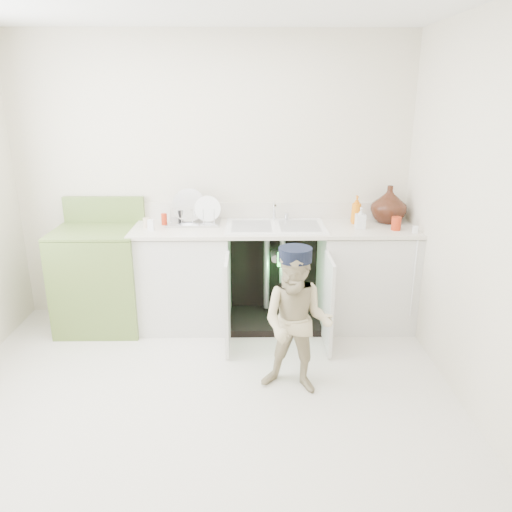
{
  "coord_description": "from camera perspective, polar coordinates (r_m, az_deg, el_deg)",
  "views": [
    {
      "loc": [
        0.33,
        -2.93,
        1.99
      ],
      "look_at": [
        0.38,
        0.7,
        0.8
      ],
      "focal_mm": 35.0,
      "sensor_mm": 36.0,
      "label": 1
    }
  ],
  "objects": [
    {
      "name": "ground",
      "position": [
        3.56,
        -6.14,
        -15.98
      ],
      "size": [
        3.5,
        3.5,
        0.0
      ],
      "primitive_type": "plane",
      "color": "beige",
      "rests_on": "ground"
    },
    {
      "name": "room_shell",
      "position": [
        3.04,
        -6.93,
        3.92
      ],
      "size": [
        6.0,
        5.5,
        1.26
      ],
      "color": "beige",
      "rests_on": "ground"
    },
    {
      "name": "counter_run",
      "position": [
        4.42,
        2.56,
        -1.94
      ],
      "size": [
        2.44,
        1.02,
        1.22
      ],
      "color": "silver",
      "rests_on": "ground"
    },
    {
      "name": "avocado_stove",
      "position": [
        4.58,
        -17.27,
        -2.24
      ],
      "size": [
        0.72,
        0.65,
        1.11
      ],
      "color": "olive",
      "rests_on": "ground"
    },
    {
      "name": "repair_worker",
      "position": [
        3.4,
        4.7,
        -7.49
      ],
      "size": [
        0.59,
        1.0,
        1.04
      ],
      "rotation": [
        0.0,
        0.0,
        -0.29
      ],
      "color": "tan",
      "rests_on": "ground"
    }
  ]
}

